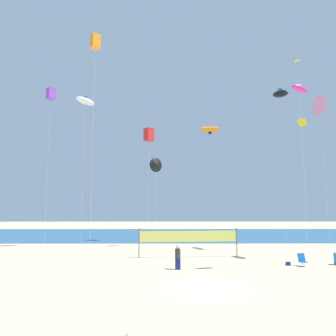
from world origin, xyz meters
TOP-DOWN VIEW (x-y plane):
  - ground_plane at (0.00, 0.00)m, footprint 120.00×120.00m
  - ocean_band at (0.00, 28.01)m, footprint 120.00×20.00m
  - beachgoer_charcoal_shirt at (-1.34, 4.32)m, footprint 0.38×0.38m
  - folding_beach_chair at (7.66, 5.38)m, footprint 0.52×0.65m
  - volleyball_net at (-0.25, 9.11)m, footprint 8.34×0.71m
  - beach_handbag at (6.73, 5.64)m, footprint 0.32×0.16m
  - kite_white_inflatable at (-10.80, 14.68)m, footprint 2.25×1.46m
  - kite_orange_box at (-7.15, 3.34)m, footprint 0.82×0.82m
  - kite_orange_tube at (3.05, 18.41)m, footprint 2.07×0.77m
  - kite_red_box at (-4.25, 19.71)m, footprint 1.35×1.35m
  - kite_yellow_diamond at (13.98, 18.86)m, footprint 0.65×0.66m
  - kite_magenta_inflatable at (7.23, 3.40)m, footprint 1.46×0.91m
  - kite_yellow_delta at (12.85, 15.89)m, footprint 1.04×0.39m
  - kite_pink_delta at (10.93, 7.76)m, footprint 0.89×1.73m
  - kite_black_delta at (-3.15, 15.11)m, footprint 1.45×1.12m
  - kite_violet_box at (-13.80, 12.88)m, footprint 1.02×1.02m
  - kite_black_inflatable at (9.36, 12.58)m, footprint 1.45×2.28m

SIDE VIEW (x-z plane):
  - ground_plane at x=0.00m, z-range 0.00..0.00m
  - ocean_band at x=0.00m, z-range 0.00..0.01m
  - beach_handbag at x=6.73m, z-range 0.00..0.26m
  - folding_beach_chair at x=7.66m, z-range 0.02..0.91m
  - beachgoer_charcoal_shirt at x=-1.34m, z-range 0.06..1.72m
  - volleyball_net at x=-0.25m, z-range 0.44..2.84m
  - kite_black_delta at x=-3.15m, z-range 3.89..13.19m
  - kite_magenta_inflatable at x=7.23m, z-range 6.01..18.82m
  - kite_pink_delta at x=10.93m, z-range 5.89..19.37m
  - kite_red_box at x=-4.25m, z-range 6.03..19.64m
  - kite_orange_tube at x=3.05m, z-range 6.40..19.92m
  - kite_yellow_delta at x=12.85m, z-range 6.40..20.29m
  - kite_white_inflatable at x=-10.80m, z-range 7.37..23.34m
  - kite_black_inflatable at x=9.36m, z-range 7.43..23.46m
  - kite_violet_box at x=-13.80m, z-range 7.43..23.51m
  - kite_orange_box at x=-7.15m, z-range 7.64..23.97m
  - kite_yellow_diamond at x=13.98m, z-range 10.06..32.20m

